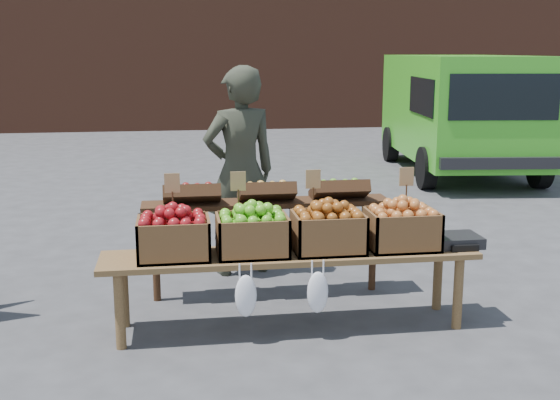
{
  "coord_description": "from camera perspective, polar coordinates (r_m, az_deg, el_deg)",
  "views": [
    {
      "loc": [
        0.18,
        -4.97,
        1.99
      ],
      "look_at": [
        0.98,
        0.3,
        0.85
      ],
      "focal_mm": 45.0,
      "sensor_mm": 36.0,
      "label": 1
    }
  ],
  "objects": [
    {
      "name": "ground",
      "position": [
        5.36,
        -10.07,
        -9.93
      ],
      "size": [
        80.0,
        80.0,
        0.0
      ],
      "primitive_type": "plane",
      "color": "#404042"
    },
    {
      "name": "delivery_van",
      "position": [
        11.89,
        14.37,
        6.69
      ],
      "size": [
        2.41,
        4.46,
        1.91
      ],
      "primitive_type": null,
      "rotation": [
        0.0,
        0.0,
        -0.11
      ],
      "color": "green",
      "rests_on": "ground"
    },
    {
      "name": "vendor",
      "position": [
        6.26,
        -3.27,
        2.32
      ],
      "size": [
        0.78,
        0.62,
        1.87
      ],
      "primitive_type": "imported",
      "rotation": [
        0.0,
        0.0,
        3.43
      ],
      "color": "#2F3225",
      "rests_on": "ground"
    },
    {
      "name": "back_table",
      "position": [
        5.74,
        -1.09,
        -2.8
      ],
      "size": [
        2.1,
        0.44,
        1.04
      ],
      "primitive_type": null,
      "color": "#372112",
      "rests_on": "ground"
    },
    {
      "name": "display_bench",
      "position": [
        5.13,
        0.84,
        -7.34
      ],
      "size": [
        2.7,
        0.56,
        0.57
      ],
      "primitive_type": null,
      "color": "brown",
      "rests_on": "ground"
    },
    {
      "name": "crate_golden_apples",
      "position": [
        4.95,
        -8.63,
        -3.08
      ],
      "size": [
        0.5,
        0.4,
        0.28
      ],
      "primitive_type": null,
      "color": "#810303",
      "rests_on": "display_bench"
    },
    {
      "name": "crate_russet_pears",
      "position": [
        4.97,
        -2.28,
        -2.87
      ],
      "size": [
        0.5,
        0.4,
        0.28
      ],
      "primitive_type": null,
      "color": "#35930F",
      "rests_on": "display_bench"
    },
    {
      "name": "crate_red_apples",
      "position": [
        5.06,
        3.93,
        -2.62
      ],
      "size": [
        0.5,
        0.4,
        0.28
      ],
      "primitive_type": null,
      "color": "brown",
      "rests_on": "display_bench"
    },
    {
      "name": "crate_green_apples",
      "position": [
        5.2,
        9.86,
        -2.36
      ],
      "size": [
        0.5,
        0.4,
        0.28
      ],
      "primitive_type": null,
      "color": "#AF8428",
      "rests_on": "display_bench"
    },
    {
      "name": "weighing_scale",
      "position": [
        5.38,
        14.13,
        -3.19
      ],
      "size": [
        0.34,
        0.3,
        0.08
      ],
      "primitive_type": "cube",
      "color": "black",
      "rests_on": "display_bench"
    }
  ]
}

